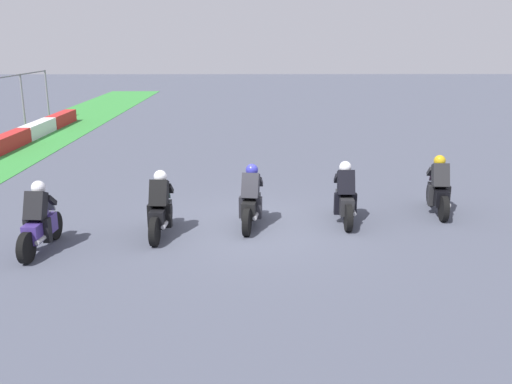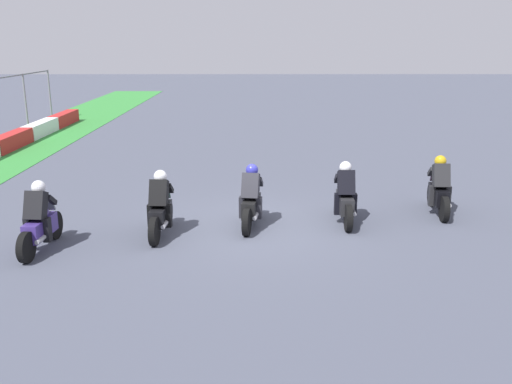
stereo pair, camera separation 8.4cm
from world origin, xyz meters
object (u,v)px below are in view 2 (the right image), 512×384
object	(u,v)px
rider_lane_b	(345,198)
rider_lane_d	(161,209)
rider_lane_a	(439,190)
rider_lane_e	(40,222)
rider_lane_c	(251,201)

from	to	relation	value
rider_lane_b	rider_lane_d	bearing A→B (deg)	103.15
rider_lane_d	rider_lane_a	bearing A→B (deg)	-73.55
rider_lane_e	rider_lane_b	bearing A→B (deg)	-71.03
rider_lane_a	rider_lane_d	xyz separation A→B (m)	(-1.63, 6.92, 0.00)
rider_lane_d	rider_lane_e	world-z (taller)	same
rider_lane_d	rider_lane_e	bearing A→B (deg)	114.78
rider_lane_a	rider_lane_c	xyz separation A→B (m)	(-1.01, 4.84, 0.00)
rider_lane_b	rider_lane_c	xyz separation A→B (m)	(-0.29, 2.30, 0.00)
rider_lane_a	rider_lane_d	world-z (taller)	same
rider_lane_b	rider_lane_e	distance (m)	7.05
rider_lane_a	rider_lane_e	size ratio (longest dim) A/B	1.00
rider_lane_a	rider_lane_b	world-z (taller)	same
rider_lane_b	rider_lane_d	xyz separation A→B (m)	(-0.92, 4.38, 0.00)
rider_lane_a	rider_lane_d	distance (m)	7.11
rider_lane_c	rider_lane_d	xyz separation A→B (m)	(-0.63, 2.08, 0.00)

